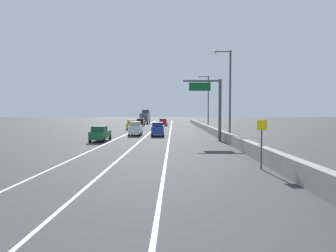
# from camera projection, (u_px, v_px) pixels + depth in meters

# --- Properties ---
(ground_plane) EXTENTS (320.00, 320.00, 0.00)m
(ground_plane) POSITION_uv_depth(u_px,v_px,m) (165.00, 127.00, 66.68)
(ground_plane) COLOR #38383A
(lane_stripe_left) EXTENTS (0.16, 130.00, 0.00)m
(lane_stripe_left) POSITION_uv_depth(u_px,v_px,m) (136.00, 130.00, 57.79)
(lane_stripe_left) COLOR silver
(lane_stripe_left) RESTS_ON ground_plane
(lane_stripe_center) EXTENTS (0.16, 130.00, 0.00)m
(lane_stripe_center) POSITION_uv_depth(u_px,v_px,m) (153.00, 130.00, 57.72)
(lane_stripe_center) COLOR silver
(lane_stripe_center) RESTS_ON ground_plane
(lane_stripe_right) EXTENTS (0.16, 130.00, 0.00)m
(lane_stripe_right) POSITION_uv_depth(u_px,v_px,m) (171.00, 130.00, 57.66)
(lane_stripe_right) COLOR silver
(lane_stripe_right) RESTS_ON ground_plane
(jersey_barrier_right) EXTENTS (0.60, 120.00, 1.10)m
(jersey_barrier_right) POSITION_uv_depth(u_px,v_px,m) (215.00, 132.00, 42.53)
(jersey_barrier_right) COLOR gray
(jersey_barrier_right) RESTS_ON ground_plane
(overhead_sign_gantry) EXTENTS (4.68, 0.36, 7.50)m
(overhead_sign_gantry) POSITION_uv_depth(u_px,v_px,m) (214.00, 102.00, 34.53)
(overhead_sign_gantry) COLOR #47474C
(overhead_sign_gantry) RESTS_ON ground_plane
(speed_advisory_sign) EXTENTS (0.60, 0.11, 3.00)m
(speed_advisory_sign) POSITION_uv_depth(u_px,v_px,m) (262.00, 141.00, 17.32)
(speed_advisory_sign) COLOR #4C4C51
(speed_advisory_sign) RESTS_ON ground_plane
(lamp_post_right_second) EXTENTS (2.14, 0.44, 11.05)m
(lamp_post_right_second) POSITION_uv_depth(u_px,v_px,m) (228.00, 89.00, 34.57)
(lamp_post_right_second) COLOR #4C4C51
(lamp_post_right_second) RESTS_ON ground_plane
(lamp_post_right_third) EXTENTS (2.14, 0.44, 11.05)m
(lamp_post_right_third) POSITION_uv_depth(u_px,v_px,m) (207.00, 99.00, 58.40)
(lamp_post_right_third) COLOR #4C4C51
(lamp_post_right_third) RESTS_ON ground_plane
(car_black_0) EXTENTS (1.80, 4.71, 2.00)m
(car_black_0) POSITION_uv_depth(u_px,v_px,m) (141.00, 122.00, 73.12)
(car_black_0) COLOR black
(car_black_0) RESTS_ON ground_plane
(car_white_1) EXTENTS (1.84, 4.20, 2.10)m
(car_white_1) POSITION_uv_depth(u_px,v_px,m) (135.00, 129.00, 43.20)
(car_white_1) COLOR white
(car_white_1) RESTS_ON ground_plane
(car_blue_2) EXTENTS (2.00, 4.45, 2.06)m
(car_blue_2) POSITION_uv_depth(u_px,v_px,m) (158.00, 129.00, 42.24)
(car_blue_2) COLOR #1E389E
(car_blue_2) RESTS_ON ground_plane
(car_green_3) EXTENTS (1.80, 4.32, 1.86)m
(car_green_3) POSITION_uv_depth(u_px,v_px,m) (100.00, 134.00, 34.28)
(car_green_3) COLOR #196033
(car_green_3) RESTS_ON ground_plane
(car_yellow_4) EXTENTS (1.85, 4.56, 1.94)m
(car_yellow_4) POSITION_uv_depth(u_px,v_px,m) (132.00, 125.00, 58.65)
(car_yellow_4) COLOR gold
(car_yellow_4) RESTS_ON ground_plane
(car_red_5) EXTENTS (2.08, 4.75, 1.96)m
(car_red_5) POSITION_uv_depth(u_px,v_px,m) (163.00, 122.00, 74.55)
(car_red_5) COLOR red
(car_red_5) RESTS_ON ground_plane
(box_truck) EXTENTS (2.58, 7.79, 4.36)m
(box_truck) POSITION_uv_depth(u_px,v_px,m) (145.00, 117.00, 88.41)
(box_truck) COLOR #4C4C51
(box_truck) RESTS_ON ground_plane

